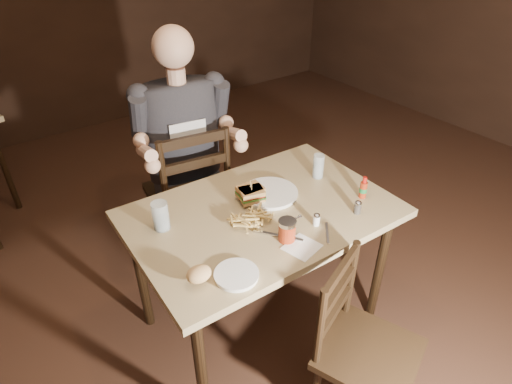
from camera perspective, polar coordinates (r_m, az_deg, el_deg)
room_shell at (r=1.74m, az=15.07°, el=13.01°), size 7.00×7.00×7.00m
main_table at (r=2.10m, az=0.81°, el=-4.19°), size 1.28×0.88×0.77m
chair_far at (r=2.69m, az=-9.06°, el=-0.22°), size 0.53×0.57×0.99m
chair_near at (r=1.98m, az=14.92°, el=-20.09°), size 0.51×0.53×0.84m
diner at (r=2.40m, az=-9.73°, el=9.33°), size 0.64×0.54×0.99m
dinner_plate at (r=2.16m, az=1.86°, el=-0.23°), size 0.29×0.29×0.02m
sandwich_left at (r=2.07m, az=-0.59°, el=0.08°), size 0.14×0.12×0.10m
sandwich_right at (r=2.09m, az=-0.75°, el=0.43°), size 0.13×0.11×0.10m
fries_pile at (r=1.95m, az=-0.64°, el=-3.36°), size 0.24×0.18×0.04m
ketchup_dollop at (r=2.08m, az=-0.05°, el=-1.28°), size 0.04×0.04×0.01m
glass_left at (r=1.95m, az=-12.60°, el=-3.13°), size 0.08×0.08×0.14m
glass_right at (r=2.30m, az=8.31°, el=3.43°), size 0.06×0.06×0.13m
hot_sauce at (r=2.18m, az=14.15°, el=0.62°), size 0.04×0.04×0.12m
salt_shaker at (r=1.96m, az=8.06°, el=-3.68°), size 0.03×0.03×0.06m
pepper_shaker at (r=2.07m, az=13.39°, el=-2.02°), size 0.04×0.04×0.06m
syrup_dispenser at (r=1.85m, az=4.16°, el=-5.12°), size 0.08×0.08×0.10m
napkin at (r=1.85m, az=6.15°, el=-7.30°), size 0.16×0.16×0.00m
knife at (r=1.90m, az=2.95°, el=-5.79°), size 0.14×0.19×0.01m
fork at (r=1.94m, az=9.47°, el=-5.39°), size 0.10×0.12×0.00m
side_plate at (r=1.71m, az=-2.62°, el=-11.05°), size 0.18×0.18×0.01m
bread_roll at (r=1.68m, az=-7.64°, el=-10.79°), size 0.10×0.09×0.06m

